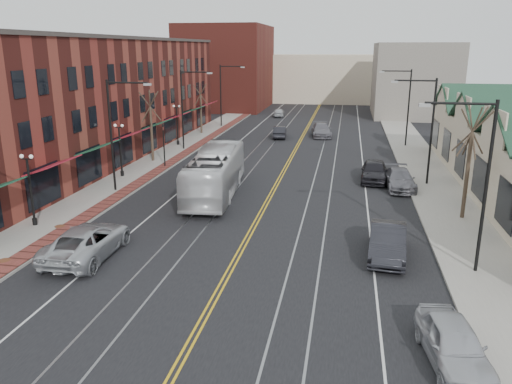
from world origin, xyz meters
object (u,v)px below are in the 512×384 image
at_px(parked_car_b, 387,242).
at_px(parked_car_c, 400,179).
at_px(parked_suv, 87,241).
at_px(transit_bus, 215,173).
at_px(parked_car_a, 454,344).
at_px(parked_car_d, 374,171).

relative_size(parked_car_b, parked_car_c, 1.00).
distance_m(parked_suv, parked_car_b, 15.25).
bearing_deg(transit_bus, parked_suv, 68.36).
distance_m(parked_car_a, parked_car_b, 8.96).
bearing_deg(parked_car_a, parked_car_d, 85.94).
xyz_separation_m(parked_suv, parked_car_a, (16.57, -6.10, -0.08)).
distance_m(transit_bus, parked_car_a, 22.32).
xyz_separation_m(parked_suv, parked_car_c, (16.81, 16.11, -0.10)).
bearing_deg(parked_car_c, parked_car_a, -93.73).
relative_size(transit_bus, parked_suv, 1.98).
distance_m(parked_car_a, parked_car_d, 24.15).
bearing_deg(parked_car_c, transit_bus, -165.93).
distance_m(parked_car_a, parked_car_c, 22.21).
relative_size(transit_bus, parked_car_a, 2.68).
bearing_deg(transit_bus, parked_car_c, -167.96).
distance_m(parked_car_c, parked_car_d, 2.61).
bearing_deg(parked_car_b, parked_car_c, 86.77).
height_order(parked_car_b, parked_car_c, parked_car_b).
bearing_deg(parked_car_c, parked_car_b, -100.77).
distance_m(transit_bus, parked_car_d, 12.95).
relative_size(parked_suv, parked_car_a, 1.35).
height_order(parked_suv, parked_car_b, parked_suv).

